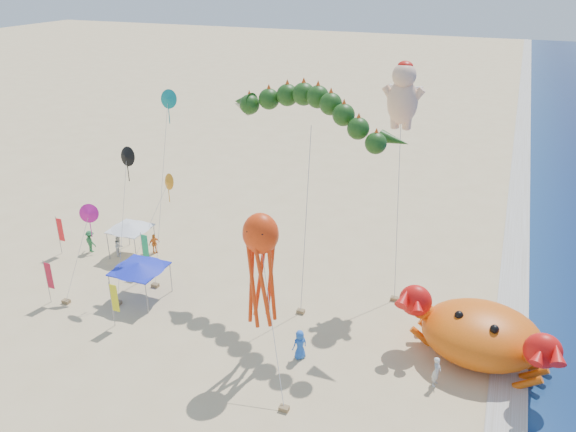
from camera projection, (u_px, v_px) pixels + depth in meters
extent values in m
plane|color=#D1B784|center=(306.00, 327.00, 35.16)|extent=(320.00, 320.00, 0.00)
plane|color=silver|center=(509.00, 375.00, 31.12)|extent=(320.00, 320.00, 0.00)
ellipsoid|color=#EA5A0C|center=(481.00, 334.00, 31.89)|extent=(8.09, 7.36, 3.20)
sphere|color=red|center=(416.00, 312.00, 31.37)|extent=(1.90, 1.90, 1.90)
sphere|color=black|center=(464.00, 320.00, 30.69)|extent=(0.49, 0.49, 0.49)
sphere|color=red|center=(555.00, 341.00, 28.96)|extent=(1.90, 1.90, 1.90)
sphere|color=black|center=(503.00, 328.00, 30.02)|extent=(0.49, 0.49, 0.49)
cone|color=#173C10|center=(229.00, 107.00, 35.79)|extent=(1.66, 1.23, 1.36)
cylinder|color=#B2B2B2|center=(306.00, 221.00, 35.37)|extent=(0.49, 2.77, 11.67)
cube|color=olive|center=(301.00, 311.00, 36.56)|extent=(0.50, 0.35, 0.25)
ellipsoid|color=#FDC49B|center=(402.00, 102.00, 35.66)|extent=(1.97, 1.62, 2.89)
sphere|color=#FDC49B|center=(404.00, 75.00, 34.81)|extent=(1.51, 1.51, 1.51)
ellipsoid|color=red|center=(405.00, 66.00, 34.66)|extent=(0.98, 0.98, 0.69)
cylinder|color=#B2B2B2|center=(398.00, 211.00, 37.03)|extent=(1.17, 3.08, 11.49)
cube|color=olive|center=(394.00, 299.00, 37.94)|extent=(0.50, 0.35, 0.25)
ellipsoid|color=red|center=(261.00, 234.00, 29.41)|extent=(1.97, 1.77, 2.26)
cylinder|color=#B2B2B2|center=(272.00, 325.00, 29.13)|extent=(2.83, 3.70, 7.12)
cube|color=olive|center=(284.00, 408.00, 28.59)|extent=(0.50, 0.35, 0.25)
cylinder|color=gray|center=(110.00, 290.00, 37.13)|extent=(0.06, 0.06, 2.20)
cylinder|color=gray|center=(147.00, 298.00, 36.17)|extent=(0.06, 0.06, 2.20)
cylinder|color=gray|center=(136.00, 270.00, 39.55)|extent=(0.06, 0.06, 2.20)
cylinder|color=gray|center=(171.00, 277.00, 38.59)|extent=(0.06, 0.06, 2.20)
cube|color=#1623C3|center=(139.00, 269.00, 37.39)|extent=(3.10, 3.10, 0.08)
cone|color=#1623C3|center=(139.00, 266.00, 37.29)|extent=(3.41, 3.41, 0.45)
cylinder|color=gray|center=(108.00, 246.00, 42.86)|extent=(0.06, 0.06, 2.20)
cylinder|color=gray|center=(136.00, 252.00, 42.01)|extent=(0.06, 0.06, 2.20)
cylinder|color=gray|center=(128.00, 233.00, 44.99)|extent=(0.06, 0.06, 2.20)
cylinder|color=gray|center=(155.00, 238.00, 44.14)|extent=(0.06, 0.06, 2.20)
cube|color=silver|center=(130.00, 229.00, 43.03)|extent=(2.75, 2.75, 0.08)
cone|color=silver|center=(130.00, 226.00, 42.93)|extent=(3.03, 3.03, 0.45)
cylinder|color=gray|center=(112.00, 304.00, 34.68)|extent=(0.05, 0.05, 3.20)
cube|color=yellow|center=(115.00, 298.00, 34.38)|extent=(0.50, 0.04, 1.90)
cylinder|color=gray|center=(47.00, 281.00, 37.14)|extent=(0.05, 0.05, 3.20)
cube|color=#BC1733|center=(49.00, 276.00, 36.84)|extent=(0.50, 0.04, 1.90)
cylinder|color=gray|center=(59.00, 235.00, 43.46)|extent=(0.05, 0.05, 3.20)
cube|color=#FE1C23|center=(60.00, 230.00, 43.16)|extent=(0.50, 0.04, 1.90)
cylinder|color=gray|center=(143.00, 252.00, 40.89)|extent=(0.05, 0.05, 3.20)
cube|color=#1CA962|center=(145.00, 247.00, 40.59)|extent=(0.50, 0.04, 1.90)
imported|color=#246C38|center=(91.00, 241.00, 44.03)|extent=(1.30, 0.99, 1.79)
imported|color=silver|center=(436.00, 371.00, 30.05)|extent=(0.53, 0.71, 1.76)
imported|color=blue|center=(300.00, 344.00, 32.11)|extent=(1.03, 1.05, 1.83)
imported|color=white|center=(119.00, 245.00, 43.54)|extent=(0.95, 1.01, 1.66)
imported|color=orange|center=(154.00, 244.00, 43.88)|extent=(0.75, 1.01, 1.60)
cone|color=black|center=(126.00, 157.00, 36.44)|extent=(1.30, 0.51, 1.32)
cylinder|color=#B2B2B2|center=(124.00, 231.00, 37.01)|extent=(0.55, 3.04, 9.13)
cube|color=olive|center=(121.00, 302.00, 37.54)|extent=(0.50, 0.35, 0.25)
cone|color=#D2178D|center=(88.00, 214.00, 37.35)|extent=(1.30, 0.51, 1.32)
cylinder|color=#B2B2B2|center=(83.00, 261.00, 37.14)|extent=(0.55, 3.04, 5.37)
cube|color=olive|center=(76.00, 308.00, 36.90)|extent=(0.50, 0.35, 0.25)
cone|color=orange|center=(168.00, 182.00, 43.74)|extent=(1.30, 0.51, 1.32)
cylinder|color=#B2B2B2|center=(163.00, 220.00, 43.46)|extent=(0.55, 3.04, 5.04)
cube|color=olive|center=(158.00, 258.00, 43.15)|extent=(0.50, 0.35, 0.25)
cone|color=#0B7E7F|center=(168.00, 99.00, 37.76)|extent=(1.30, 0.51, 1.32)
cylinder|color=#B2B2B2|center=(167.00, 193.00, 38.98)|extent=(0.55, 3.04, 12.25)
cube|color=olive|center=(166.00, 280.00, 40.15)|extent=(0.50, 0.35, 0.25)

